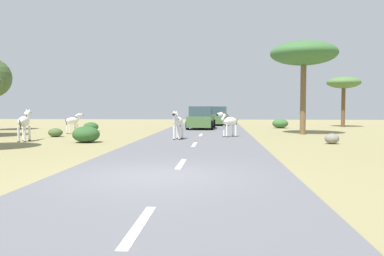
% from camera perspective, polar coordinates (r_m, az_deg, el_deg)
% --- Properties ---
extents(ground_plane, '(90.00, 90.00, 0.00)m').
position_cam_1_polar(ground_plane, '(9.66, -5.27, -7.26)').
color(ground_plane, '#8E8456').
extents(road, '(6.00, 64.00, 0.05)m').
position_cam_1_polar(road, '(9.60, -2.81, -7.17)').
color(road, slate).
rests_on(road, ground_plane).
extents(lane_markings, '(0.16, 56.00, 0.01)m').
position_cam_1_polar(lane_markings, '(8.62, -3.62, -8.16)').
color(lane_markings, silver).
rests_on(lane_markings, road).
extents(zebra_0, '(0.56, 1.61, 1.52)m').
position_cam_1_polar(zebra_0, '(20.23, -2.10, 0.88)').
color(zebra_0, silver).
rests_on(zebra_0, road).
extents(zebra_1, '(1.32, 1.10, 1.44)m').
position_cam_1_polar(zebra_1, '(22.03, 5.41, 0.93)').
color(zebra_1, silver).
rests_on(zebra_1, road).
extents(zebra_2, '(0.96, 1.30, 1.37)m').
position_cam_1_polar(zebra_2, '(26.78, -17.03, 0.98)').
color(zebra_2, silver).
rests_on(zebra_2, ground_plane).
extents(zebra_3, '(0.64, 1.74, 1.65)m').
position_cam_1_polar(zebra_3, '(21.34, -23.36, 0.82)').
color(zebra_3, silver).
rests_on(zebra_3, ground_plane).
extents(car_0, '(2.25, 4.45, 1.74)m').
position_cam_1_polar(car_0, '(36.38, 3.80, 1.69)').
color(car_0, '#476B38').
rests_on(car_0, road).
extents(car_1, '(2.18, 4.42, 1.74)m').
position_cam_1_polar(car_1, '(30.14, 1.35, 1.40)').
color(car_1, '#476B38').
rests_on(car_1, road).
extents(tree_2, '(2.87, 2.87, 4.37)m').
position_cam_1_polar(tree_2, '(36.43, 21.36, 6.09)').
color(tree_2, brown).
rests_on(tree_2, ground_plane).
extents(tree_6, '(4.19, 4.19, 5.84)m').
position_cam_1_polar(tree_6, '(25.84, 16.07, 10.34)').
color(tree_6, brown).
rests_on(tree_6, ground_plane).
extents(bush_0, '(1.33, 1.20, 0.80)m').
position_cam_1_polar(bush_0, '(19.68, -15.27, -0.91)').
color(bush_0, '#2D5628').
rests_on(bush_0, ground_plane).
extents(bush_2, '(1.29, 1.16, 0.77)m').
position_cam_1_polar(bush_2, '(32.81, 12.81, 0.66)').
color(bush_2, '#386633').
rests_on(bush_2, ground_plane).
extents(bush_3, '(1.08, 0.97, 0.65)m').
position_cam_1_polar(bush_3, '(28.80, -14.61, 0.18)').
color(bush_3, '#2D5628').
rests_on(bush_3, ground_plane).
extents(bush_4, '(0.84, 0.76, 0.50)m').
position_cam_1_polar(bush_4, '(24.01, -19.40, -0.63)').
color(bush_4, '#425B2D').
rests_on(bush_4, ground_plane).
extents(rock_1, '(0.66, 0.65, 0.49)m').
position_cam_1_polar(rock_1, '(19.48, 19.83, -1.48)').
color(rock_1, gray).
rests_on(rock_1, ground_plane).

